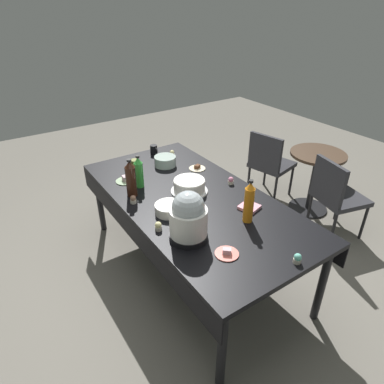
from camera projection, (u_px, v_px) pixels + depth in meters
ground at (192, 266)px, 3.16m from camera, size 9.00×9.00×0.00m
potluck_table at (192, 204)px, 2.82m from camera, size 2.20×1.10×0.75m
frosted_layer_cake at (189, 186)px, 2.84m from camera, size 0.32×0.32×0.11m
slow_cooker at (188, 217)px, 2.23m from camera, size 0.27×0.27×0.36m
glass_salad_bowl at (165, 161)px, 3.29m from camera, size 0.21×0.21×0.09m
ceramic_snack_bowl at (169, 209)px, 2.57m from camera, size 0.21×0.21×0.07m
dessert_plate_cream at (197, 168)px, 3.24m from camera, size 0.16×0.16×0.04m
dessert_plate_sage at (125, 180)px, 3.02m from camera, size 0.17×0.17×0.05m
dessert_plate_coral at (227, 253)px, 2.16m from camera, size 0.16×0.16×0.04m
cupcake_vanilla at (158, 226)px, 2.38m from camera, size 0.05×0.05×0.07m
cupcake_cocoa at (172, 153)px, 3.49m from camera, size 0.05×0.05×0.07m
cupcake_berry at (133, 200)px, 2.69m from camera, size 0.05×0.05×0.07m
cupcake_mint at (231, 181)px, 2.97m from camera, size 0.05×0.05×0.07m
cupcake_lemon at (298, 259)px, 2.08m from camera, size 0.05×0.05×0.07m
cupcake_rose at (199, 209)px, 2.57m from camera, size 0.05×0.05×0.07m
soda_bottle_lime_soda at (139, 172)px, 2.88m from camera, size 0.07×0.07×0.29m
soda_bottle_cola at (131, 179)px, 2.74m from camera, size 0.09×0.09×0.33m
soda_bottle_orange_juice at (249, 202)px, 2.41m from camera, size 0.07×0.07×0.34m
coffee_mug_olive at (135, 164)px, 3.25m from camera, size 0.12×0.08×0.08m
coffee_mug_black at (154, 150)px, 3.53m from camera, size 0.12×0.07×0.10m
paper_napkin_stack at (249, 207)px, 2.63m from camera, size 0.17×0.17×0.02m
maroon_chair_left at (269, 161)px, 4.01m from camera, size 0.53×0.53×0.85m
maroon_chair_right at (336, 193)px, 3.35m from camera, size 0.54×0.54×0.85m
round_cafe_table at (315, 171)px, 3.77m from camera, size 0.60×0.60×0.72m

